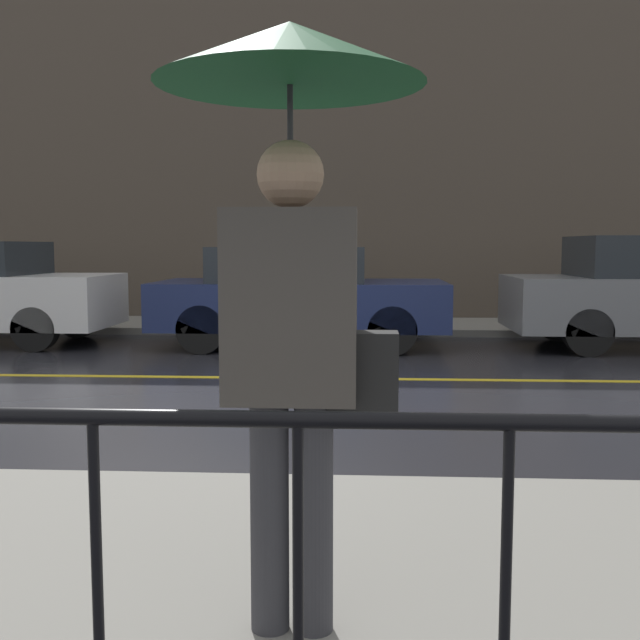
{
  "coord_description": "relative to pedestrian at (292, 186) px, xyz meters",
  "views": [
    {
      "loc": [
        0.78,
        -8.23,
        1.48
      ],
      "look_at": [
        0.44,
        -2.4,
        0.9
      ],
      "focal_mm": 42.0,
      "sensor_mm": 36.0,
      "label": 1
    }
  ],
  "objects": [
    {
      "name": "pedestrian",
      "position": [
        0.0,
        0.0,
        0.0
      ],
      "size": [
        0.91,
        0.91,
        2.1
      ],
      "color": "#333338",
      "rests_on": "sidewalk_near"
    },
    {
      "name": "car_navy",
      "position": [
        -0.71,
        8.39,
        -0.93
      ],
      "size": [
        4.2,
        1.94,
        1.46
      ],
      "color": "#19234C",
      "rests_on": "ground_plane"
    },
    {
      "name": "lane_marking",
      "position": [
        -0.54,
        5.69,
        -1.68
      ],
      "size": [
        25.2,
        0.12,
        0.01
      ],
      "color": "gold",
      "rests_on": "ground_plane"
    },
    {
      "name": "sidewalk_near",
      "position": [
        -0.54,
        0.26,
        -1.62
      ],
      "size": [
        28.0,
        3.1,
        0.12
      ],
      "color": "gray",
      "rests_on": "ground_plane"
    },
    {
      "name": "building_storefront",
      "position": [
        -0.54,
        11.85,
        1.57
      ],
      "size": [
        28.0,
        0.3,
        6.49
      ],
      "color": "#4C4238",
      "rests_on": "ground_plane"
    },
    {
      "name": "sidewalk_far",
      "position": [
        -0.54,
        10.64,
        -1.62
      ],
      "size": [
        28.0,
        2.12,
        0.12
      ],
      "color": "gray",
      "rests_on": "ground_plane"
    },
    {
      "name": "ground_plane",
      "position": [
        -0.54,
        5.69,
        -1.68
      ],
      "size": [
        80.0,
        80.0,
        0.0
      ],
      "primitive_type": "plane",
      "color": "black"
    }
  ]
}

